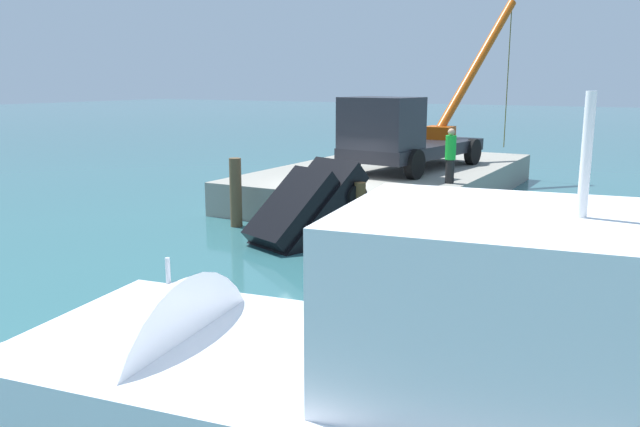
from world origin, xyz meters
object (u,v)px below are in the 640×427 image
at_px(salvaged_car, 295,222).
at_px(moored_yacht, 341,412).
at_px(crane_truck, 405,133).
at_px(dock_worker, 450,156).

height_order(salvaged_car, moored_yacht, moored_yacht).
bearing_deg(crane_truck, dock_worker, 49.57).
bearing_deg(moored_yacht, crane_truck, -160.48).
height_order(crane_truck, dock_worker, crane_truck).
distance_m(crane_truck, dock_worker, 3.11).
xyz_separation_m(salvaged_car, moored_yacht, (8.26, 5.70, -0.09)).
height_order(crane_truck, salvaged_car, crane_truck).
height_order(dock_worker, moored_yacht, moored_yacht).
bearing_deg(moored_yacht, dock_worker, -166.79).
xyz_separation_m(dock_worker, salvaged_car, (5.38, -2.50, -1.40)).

